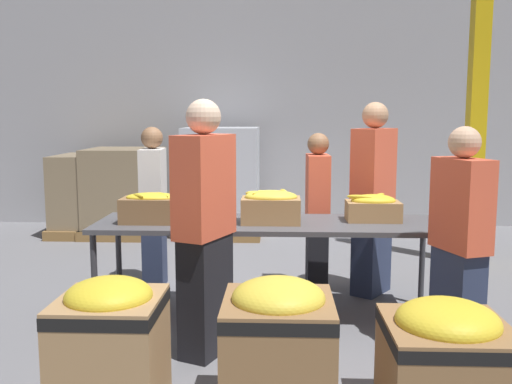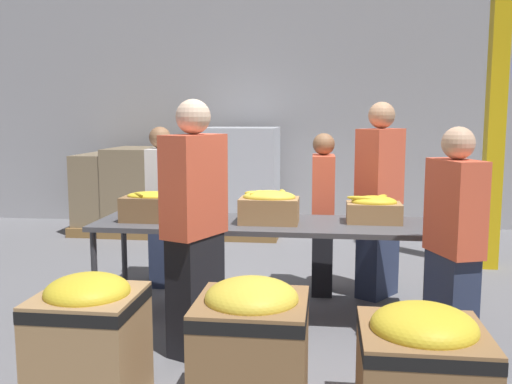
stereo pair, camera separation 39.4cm
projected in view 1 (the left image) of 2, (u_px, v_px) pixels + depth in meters
The scene contains 18 objects.
ground_plane at pixel (268, 316), 4.79m from camera, with size 30.00×30.00×0.00m, color slate.
wall_back at pixel (274, 93), 8.57m from camera, with size 16.00×0.08×4.00m.
sorting_table at pixel (268, 228), 4.69m from camera, with size 2.82×0.80×0.80m.
banana_box_0 at pixel (152, 207), 4.64m from camera, with size 0.49×0.29×0.26m.
banana_box_1 at pixel (271, 206), 4.62m from camera, with size 0.47×0.32×0.27m.
banana_box_2 at pixel (373, 207), 4.71m from camera, with size 0.45×0.30×0.23m.
volunteer_0 at pixel (154, 208), 5.51m from camera, with size 0.23×0.43×1.56m.
volunteer_1 at pixel (205, 231), 3.92m from camera, with size 0.41×0.53×1.78m.
volunteer_2 at pixel (317, 214), 5.37m from camera, with size 0.21×0.41×1.51m.
volunteer_3 at pixel (460, 245), 3.88m from camera, with size 0.35×0.48×1.60m.
volunteer_4 at pixel (373, 200), 5.29m from camera, with size 0.47×0.53×1.79m.
donation_bin_0 at pixel (110, 343), 3.17m from camera, with size 0.57×0.57×0.79m.
donation_bin_1 at pixel (278, 345), 3.13m from camera, with size 0.61×0.61×0.79m.
donation_bin_2 at pixel (446, 359), 3.10m from camera, with size 0.66×0.66×0.68m.
support_pillar at pixel (478, 85), 6.24m from camera, with size 0.18×0.18×4.00m.
pallet_stack_0 at pixel (125, 192), 7.99m from camera, with size 1.08×1.08×1.21m.
pallet_stack_1 at pixel (94, 195), 8.04m from camera, with size 1.09×1.09×1.12m.
pallet_stack_2 at pixel (222, 182), 7.96m from camera, with size 1.10×1.10×1.50m.
Camera 1 is at (0.09, -4.60, 1.67)m, focal length 40.00 mm.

